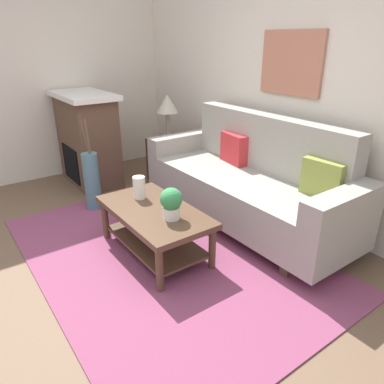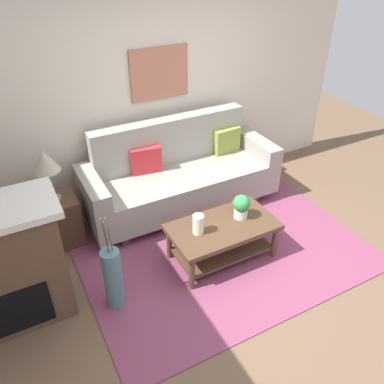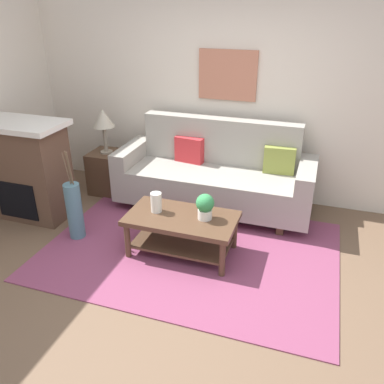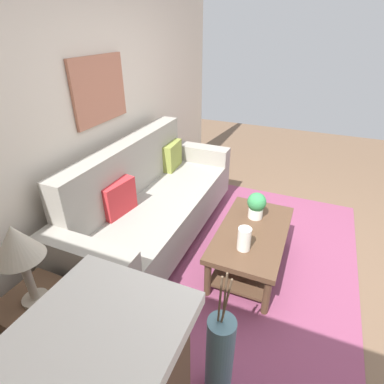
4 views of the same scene
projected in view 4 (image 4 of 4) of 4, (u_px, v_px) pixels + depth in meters
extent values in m
plane|color=brown|center=(296.00, 274.00, 2.89)|extent=(9.22, 9.22, 0.00)
cube|color=beige|center=(99.00, 111.00, 2.94)|extent=(5.22, 0.10, 2.70)
cube|color=#843D5B|center=(245.00, 260.00, 3.06)|extent=(2.97, 2.07, 0.01)
cube|color=gray|center=(158.00, 215.00, 3.21)|extent=(1.95, 0.84, 0.40)
cube|color=gray|center=(128.00, 168.00, 3.09)|extent=(1.95, 0.20, 0.56)
cube|color=gray|center=(89.00, 276.00, 2.30)|extent=(0.20, 0.84, 0.60)
cube|color=gray|center=(197.00, 167.00, 4.03)|extent=(0.20, 0.84, 0.60)
cube|color=#513826|center=(111.00, 291.00, 2.63)|extent=(0.08, 0.74, 0.12)
cube|color=#513826|center=(191.00, 197.00, 4.04)|extent=(0.08, 0.74, 0.12)
cube|color=red|center=(118.00, 198.00, 2.80)|extent=(0.37, 0.17, 0.32)
cube|color=olive|center=(172.00, 156.00, 3.69)|extent=(0.37, 0.15, 0.32)
cube|color=#513826|center=(252.00, 233.00, 2.79)|extent=(1.10, 0.60, 0.05)
cube|color=#513826|center=(250.00, 257.00, 2.93)|extent=(0.98, 0.50, 0.02)
cylinder|color=#513826|center=(267.00, 297.00, 2.42)|extent=(0.06, 0.06, 0.38)
cylinder|color=#513826|center=(285.00, 229.00, 3.20)|extent=(0.06, 0.06, 0.38)
cylinder|color=#513826|center=(208.00, 278.00, 2.59)|extent=(0.06, 0.06, 0.38)
cylinder|color=#513826|center=(238.00, 219.00, 3.37)|extent=(0.06, 0.06, 0.38)
cylinder|color=white|center=(244.00, 239.00, 2.51)|extent=(0.11, 0.11, 0.20)
cylinder|color=white|center=(255.00, 213.00, 2.95)|extent=(0.14, 0.14, 0.10)
sphere|color=#34894B|center=(257.00, 202.00, 2.89)|extent=(0.18, 0.18, 0.18)
cube|color=#513826|center=(46.00, 328.00, 2.06)|extent=(0.44, 0.44, 0.56)
cylinder|color=gray|center=(36.00, 298.00, 1.92)|extent=(0.16, 0.16, 0.02)
cylinder|color=gray|center=(29.00, 279.00, 1.84)|extent=(0.05, 0.05, 0.35)
cone|color=#B2A893|center=(16.00, 242.00, 1.70)|extent=(0.28, 0.28, 0.22)
cylinder|color=slate|center=(220.00, 357.00, 1.84)|extent=(0.17, 0.17, 0.64)
cylinder|color=brown|center=(225.00, 297.00, 1.62)|extent=(0.03, 0.02, 0.36)
cylinder|color=brown|center=(220.00, 300.00, 1.60)|extent=(0.04, 0.03, 0.36)
cylinder|color=brown|center=(226.00, 302.00, 1.59)|extent=(0.03, 0.05, 0.36)
cube|color=#B77056|center=(100.00, 90.00, 2.79)|extent=(0.71, 0.03, 0.59)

